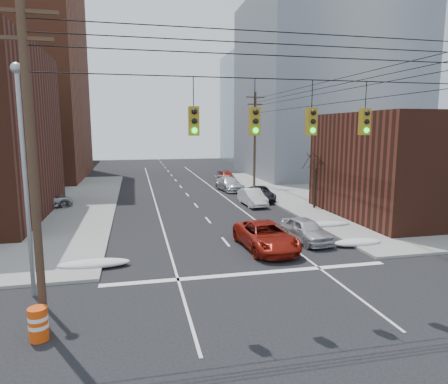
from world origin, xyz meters
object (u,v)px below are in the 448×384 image
parked_car_f (223,175)px  construction_barrel (38,323)px  parked_car_d (229,184)px  red_pickup (266,236)px  lot_car_b (45,200)px  parked_car_b (252,197)px  parked_car_e (227,176)px  parked_car_c (260,194)px  parked_car_a (306,230)px

parked_car_f → construction_barrel: bearing=-105.6°
parked_car_d → construction_barrel: (-13.45, -29.57, -0.18)m
red_pickup → lot_car_b: size_ratio=1.18×
parked_car_f → parked_car_b: bearing=-89.3°
parked_car_e → construction_barrel: parked_car_e is taller
parked_car_f → lot_car_b: 25.26m
parked_car_c → lot_car_b: (-19.24, -0.06, 0.11)m
red_pickup → parked_car_f: 31.57m
parked_car_b → red_pickup: bearing=-105.5°
parked_car_b → construction_barrel: parked_car_b is taller
parked_car_f → lot_car_b: bearing=-134.4°
red_pickup → parked_car_a: size_ratio=1.30×
parked_car_a → parked_car_e: parked_car_a is taller
parked_car_d → parked_car_e: size_ratio=1.27×
parked_car_f → parked_car_c: bearing=-84.8°
parked_car_b → lot_car_b: 17.92m
lot_car_b → construction_barrel: size_ratio=4.24×
red_pickup → parked_car_c: 15.60m
parked_car_e → parked_car_b: bearing=-96.4°
parked_car_b → lot_car_b: bearing=171.1°
construction_barrel → parked_car_c: bearing=56.9°
parked_car_a → parked_car_c: 14.10m
parked_car_e → parked_car_f: bearing=88.6°
parked_car_a → parked_car_b: 11.85m
parked_car_a → lot_car_b: 22.48m
parked_car_a → parked_car_e: size_ratio=1.05×
parked_car_f → construction_barrel: parked_car_f is taller
red_pickup → parked_car_f: (4.48, 31.25, -0.15)m
parked_car_a → parked_car_c: parked_car_a is taller
parked_car_a → parked_car_b: parked_car_b is taller
parked_car_a → parked_car_f: 30.35m
parked_car_f → red_pickup: bearing=-92.9°
parked_car_b → parked_car_f: (1.44, 18.46, -0.12)m
lot_car_b → construction_barrel: bearing=168.7°
parked_car_c → parked_car_d: parked_car_d is taller
parked_car_b → construction_barrel: 24.66m
parked_car_f → lot_car_b: (-19.24, -16.37, 0.19)m
parked_car_c → parked_car_e: size_ratio=1.22×
construction_barrel → lot_car_b: bearing=100.8°
parked_car_d → lot_car_b: size_ratio=1.10×
parked_car_c → parked_car_d: 6.90m
red_pickup → parked_car_b: bearing=73.7°
parked_car_e → parked_car_f: (0.00, 1.92, -0.08)m
parked_car_c → construction_barrel: (-14.90, -22.82, -0.12)m
parked_car_c → lot_car_b: bearing=-173.0°
lot_car_b → parked_car_d: bearing=-91.2°
parked_car_d → parked_car_f: bearing=74.9°
parked_car_f → construction_barrel: size_ratio=3.37×
red_pickup → parked_car_b: red_pickup is taller
parked_car_e → construction_barrel: 40.08m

